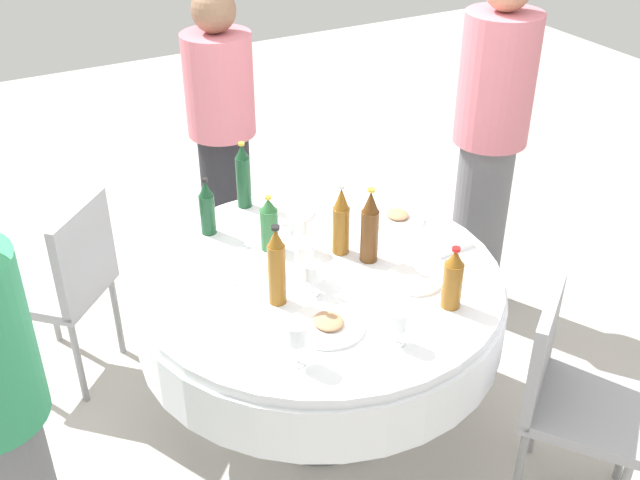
{
  "coord_description": "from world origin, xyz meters",
  "views": [
    {
      "loc": [
        -2.1,
        1.14,
        2.36
      ],
      "look_at": [
        0.0,
        0.0,
        0.89
      ],
      "focal_mm": 42.79,
      "sensor_mm": 36.0,
      "label": 1
    }
  ],
  "objects_px": {
    "plate_south": "(288,211)",
    "wine_glass_right": "(305,255)",
    "bottle_amber_front": "(341,222)",
    "wine_glass_far": "(299,226)",
    "dining_table": "(320,305)",
    "bottle_brown_west": "(370,227)",
    "bottle_amber_right": "(453,279)",
    "person_west": "(223,135)",
    "wine_glass_south": "(297,335)",
    "bottle_green_outer": "(269,225)",
    "chair_left": "(68,278)",
    "bottle_dark_green_far": "(207,208)",
    "plate_rear": "(328,324)",
    "wine_glass_front": "(313,272)",
    "chair_front": "(566,387)",
    "wine_glass_left": "(398,321)",
    "bottle_dark_green_near": "(243,177)",
    "plate_north": "(415,279)",
    "person_outer": "(489,144)",
    "plate_east": "(397,217)"
  },
  "relations": [
    {
      "from": "bottle_dark_green_far",
      "to": "wine_glass_right",
      "type": "distance_m",
      "value": 0.52
    },
    {
      "from": "plate_north",
      "to": "bottle_amber_right",
      "type": "bearing_deg",
      "value": -173.6
    },
    {
      "from": "bottle_amber_right",
      "to": "chair_front",
      "type": "xyz_separation_m",
      "value": [
        -0.35,
        -0.26,
        -0.33
      ]
    },
    {
      "from": "bottle_dark_green_near",
      "to": "plate_rear",
      "type": "relative_size",
      "value": 1.18
    },
    {
      "from": "wine_glass_south",
      "to": "bottle_amber_front",
      "type": "bearing_deg",
      "value": -41.61
    },
    {
      "from": "bottle_green_outer",
      "to": "bottle_amber_front",
      "type": "distance_m",
      "value": 0.28
    },
    {
      "from": "bottle_amber_right",
      "to": "bottle_amber_front",
      "type": "height_order",
      "value": "bottle_amber_front"
    },
    {
      "from": "wine_glass_south",
      "to": "chair_front",
      "type": "relative_size",
      "value": 0.18
    },
    {
      "from": "wine_glass_far",
      "to": "plate_north",
      "type": "bearing_deg",
      "value": -146.06
    },
    {
      "from": "bottle_amber_front",
      "to": "chair_left",
      "type": "xyz_separation_m",
      "value": [
        0.67,
        0.95,
        -0.36
      ]
    },
    {
      "from": "dining_table",
      "to": "person_outer",
      "type": "bearing_deg",
      "value": -71.3
    },
    {
      "from": "bottle_amber_right",
      "to": "wine_glass_front",
      "type": "distance_m",
      "value": 0.49
    },
    {
      "from": "wine_glass_far",
      "to": "wine_glass_south",
      "type": "xyz_separation_m",
      "value": [
        -0.61,
        0.32,
        0.01
      ]
    },
    {
      "from": "wine_glass_front",
      "to": "bottle_brown_west",
      "type": "bearing_deg",
      "value": -72.01
    },
    {
      "from": "bottle_dark_green_near",
      "to": "plate_north",
      "type": "xyz_separation_m",
      "value": [
        -0.83,
        -0.32,
        -0.13
      ]
    },
    {
      "from": "person_west",
      "to": "chair_front",
      "type": "distance_m",
      "value": 2.08
    },
    {
      "from": "bottle_dark_green_far",
      "to": "chair_front",
      "type": "bearing_deg",
      "value": -146.11
    },
    {
      "from": "wine_glass_front",
      "to": "chair_left",
      "type": "height_order",
      "value": "same"
    },
    {
      "from": "wine_glass_south",
      "to": "plate_rear",
      "type": "xyz_separation_m",
      "value": [
        0.11,
        -0.18,
        -0.1
      ]
    },
    {
      "from": "dining_table",
      "to": "bottle_dark_green_far",
      "type": "xyz_separation_m",
      "value": [
        0.48,
        0.26,
        0.26
      ]
    },
    {
      "from": "bottle_dark_green_far",
      "to": "plate_rear",
      "type": "relative_size",
      "value": 0.97
    },
    {
      "from": "bottle_dark_green_near",
      "to": "wine_glass_left",
      "type": "bearing_deg",
      "value": -176.73
    },
    {
      "from": "plate_south",
      "to": "bottle_brown_west",
      "type": "bearing_deg",
      "value": -167.02
    },
    {
      "from": "wine_glass_left",
      "to": "wine_glass_front",
      "type": "xyz_separation_m",
      "value": [
        0.38,
        0.11,
        0.0
      ]
    },
    {
      "from": "bottle_brown_west",
      "to": "bottle_amber_right",
      "type": "height_order",
      "value": "bottle_brown_west"
    },
    {
      "from": "dining_table",
      "to": "plate_east",
      "type": "distance_m",
      "value": 0.54
    },
    {
      "from": "bottle_amber_front",
      "to": "plate_south",
      "type": "relative_size",
      "value": 1.32
    },
    {
      "from": "bottle_dark_green_near",
      "to": "plate_east",
      "type": "relative_size",
      "value": 1.3
    },
    {
      "from": "wine_glass_left",
      "to": "plate_rear",
      "type": "xyz_separation_m",
      "value": [
        0.18,
        0.16,
        -0.08
      ]
    },
    {
      "from": "bottle_brown_west",
      "to": "chair_front",
      "type": "bearing_deg",
      "value": -154.24
    },
    {
      "from": "wine_glass_left",
      "to": "wine_glass_south",
      "type": "relative_size",
      "value": 0.83
    },
    {
      "from": "wine_glass_south",
      "to": "chair_left",
      "type": "height_order",
      "value": "wine_glass_south"
    },
    {
      "from": "chair_front",
      "to": "wine_glass_south",
      "type": "bearing_deg",
      "value": -58.2
    },
    {
      "from": "bottle_amber_front",
      "to": "wine_glass_far",
      "type": "xyz_separation_m",
      "value": [
        0.1,
        0.13,
        -0.03
      ]
    },
    {
      "from": "bottle_dark_green_near",
      "to": "wine_glass_far",
      "type": "bearing_deg",
      "value": -173.56
    },
    {
      "from": "dining_table",
      "to": "bottle_brown_west",
      "type": "distance_m",
      "value": 0.36
    },
    {
      "from": "plate_rear",
      "to": "wine_glass_far",
      "type": "bearing_deg",
      "value": -16.24
    },
    {
      "from": "chair_front",
      "to": "bottle_dark_green_near",
      "type": "bearing_deg",
      "value": -103.31
    },
    {
      "from": "plate_rear",
      "to": "wine_glass_front",
      "type": "bearing_deg",
      "value": -13.13
    },
    {
      "from": "bottle_amber_right",
      "to": "bottle_dark_green_far",
      "type": "relative_size",
      "value": 0.98
    },
    {
      "from": "wine_glass_front",
      "to": "plate_rear",
      "type": "bearing_deg",
      "value": 166.87
    },
    {
      "from": "bottle_dark_green_near",
      "to": "wine_glass_left",
      "type": "relative_size",
      "value": 2.36
    },
    {
      "from": "bottle_green_outer",
      "to": "chair_left",
      "type": "height_order",
      "value": "bottle_green_outer"
    },
    {
      "from": "bottle_brown_west",
      "to": "wine_glass_left",
      "type": "height_order",
      "value": "bottle_brown_west"
    },
    {
      "from": "plate_east",
      "to": "person_outer",
      "type": "distance_m",
      "value": 0.65
    },
    {
      "from": "bottle_dark_green_near",
      "to": "plate_rear",
      "type": "height_order",
      "value": "bottle_dark_green_near"
    },
    {
      "from": "plate_south",
      "to": "plate_east",
      "type": "height_order",
      "value": "plate_east"
    },
    {
      "from": "bottle_amber_right",
      "to": "plate_east",
      "type": "height_order",
      "value": "bottle_amber_right"
    },
    {
      "from": "plate_south",
      "to": "wine_glass_right",
      "type": "bearing_deg",
      "value": 160.51
    },
    {
      "from": "bottle_amber_right",
      "to": "person_west",
      "type": "bearing_deg",
      "value": 6.31
    }
  ]
}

